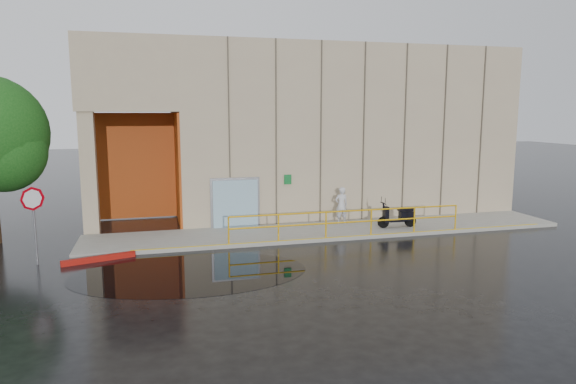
# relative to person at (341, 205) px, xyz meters

# --- Properties ---
(ground) EXTENTS (120.00, 120.00, 0.00)m
(ground) POSITION_rel_person_xyz_m (-4.77, -5.37, -0.96)
(ground) COLOR black
(ground) RESTS_ON ground
(sidewalk) EXTENTS (20.00, 3.00, 0.15)m
(sidewalk) POSITION_rel_person_xyz_m (-0.77, -0.87, -0.88)
(sidewalk) COLOR gray
(sidewalk) RESTS_ON ground
(building) EXTENTS (20.00, 10.17, 8.00)m
(building) POSITION_rel_person_xyz_m (0.33, 5.61, 3.25)
(building) COLOR tan
(building) RESTS_ON ground
(guardrail) EXTENTS (9.56, 0.06, 1.03)m
(guardrail) POSITION_rel_person_xyz_m (-0.52, -2.22, -0.28)
(guardrail) COLOR #E8A90C
(guardrail) RESTS_ON sidewalk
(person) EXTENTS (0.60, 0.41, 1.61)m
(person) POSITION_rel_person_xyz_m (0.00, 0.00, 0.00)
(person) COLOR silver
(person) RESTS_ON sidewalk
(scooter) EXTENTS (1.71, 0.64, 1.31)m
(scooter) POSITION_rel_person_xyz_m (2.03, -1.34, -0.05)
(scooter) COLOR black
(scooter) RESTS_ON sidewalk
(stop_sign) EXTENTS (0.65, 0.50, 2.60)m
(stop_sign) POSITION_rel_person_xyz_m (-11.69, -2.78, 0.94)
(stop_sign) COLOR slate
(stop_sign) RESTS_ON ground
(red_curb) EXTENTS (2.35, 0.87, 0.18)m
(red_curb) POSITION_rel_person_xyz_m (-9.77, -2.87, -0.87)
(red_curb) COLOR #A0130B
(red_curb) RESTS_ON ground
(puddle) EXTENTS (7.59, 4.94, 0.01)m
(puddle) POSITION_rel_person_xyz_m (-6.89, -4.96, -0.95)
(puddle) COLOR black
(puddle) RESTS_ON ground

